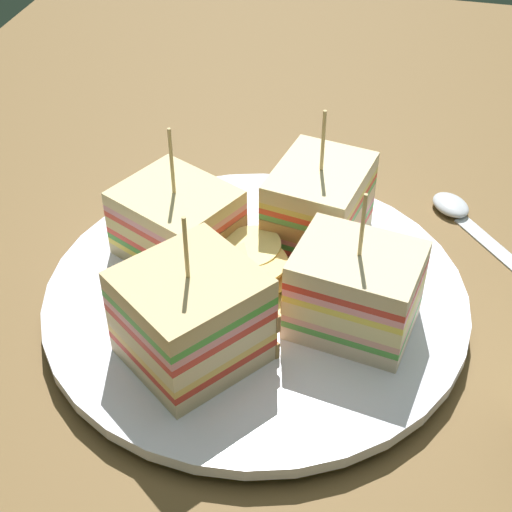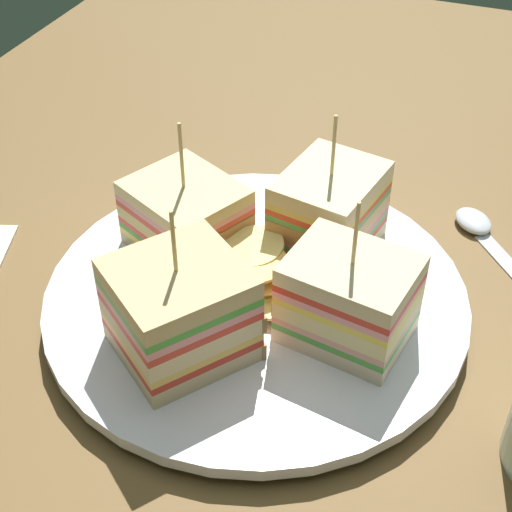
# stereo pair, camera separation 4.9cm
# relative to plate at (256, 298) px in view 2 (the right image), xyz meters

# --- Properties ---
(ground_plane) EXTENTS (1.18, 0.79, 0.02)m
(ground_plane) POSITION_rel_plate_xyz_m (0.00, 0.00, -0.02)
(ground_plane) COLOR brown
(plate) EXTENTS (0.28, 0.28, 0.02)m
(plate) POSITION_rel_plate_xyz_m (0.00, 0.00, 0.00)
(plate) COLOR white
(plate) RESTS_ON ground_plane
(sandwich_wedge_0) EXTENTS (0.07, 0.08, 0.10)m
(sandwich_wedge_0) POSITION_rel_plate_xyz_m (-0.02, -0.07, 0.04)
(sandwich_wedge_0) COLOR beige
(sandwich_wedge_0) RESTS_ON plate
(sandwich_wedge_1) EXTENTS (0.08, 0.07, 0.11)m
(sandwich_wedge_1) POSITION_rel_plate_xyz_m (0.06, -0.03, 0.04)
(sandwich_wedge_1) COLOR beige
(sandwich_wedge_1) RESTS_ON plate
(sandwich_wedge_2) EXTENTS (0.09, 0.09, 0.10)m
(sandwich_wedge_2) POSITION_rel_plate_xyz_m (0.03, 0.06, 0.03)
(sandwich_wedge_2) COLOR #D3BD87
(sandwich_wedge_2) RESTS_ON plate
(sandwich_wedge_3) EXTENTS (0.10, 0.10, 0.10)m
(sandwich_wedge_3) POSITION_rel_plate_xyz_m (-0.06, 0.02, 0.04)
(sandwich_wedge_3) COLOR beige
(sandwich_wedge_3) RESTS_ON plate
(chip_pile) EXTENTS (0.08, 0.08, 0.03)m
(chip_pile) POSITION_rel_plate_xyz_m (-0.00, -0.00, 0.02)
(chip_pile) COLOR #EACB6A
(chip_pile) RESTS_ON plate
(spoon) EXTENTS (0.12, 0.11, 0.01)m
(spoon) POSITION_rel_plate_xyz_m (0.13, -0.14, -0.01)
(spoon) COLOR silver
(spoon) RESTS_ON ground_plane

